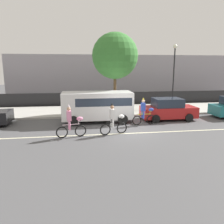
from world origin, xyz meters
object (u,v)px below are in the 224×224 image
(parade_cyclist_cobalt, at_px, (144,113))
(street_lamp_post, at_px, (174,67))
(parked_van_white, at_px, (98,104))
(parade_cyclist_zebra, at_px, (114,121))
(parade_cyclist_pink, at_px, (71,123))
(parked_car_red, at_px, (168,109))

(parade_cyclist_cobalt, height_order, street_lamp_post, street_lamp_post)
(parked_van_white, bearing_deg, street_lamp_post, 30.41)
(street_lamp_post, bearing_deg, parade_cyclist_zebra, -131.96)
(parade_cyclist_pink, relative_size, parked_van_white, 0.38)
(parked_car_red, bearing_deg, parade_cyclist_zebra, -145.79)
(parade_cyclist_cobalt, bearing_deg, street_lamp_post, 52.23)
(parked_van_white, relative_size, street_lamp_post, 0.85)
(parked_car_red, height_order, street_lamp_post, street_lamp_post)
(parade_cyclist_pink, height_order, parade_cyclist_zebra, same)
(parade_cyclist_pink, relative_size, parked_car_red, 0.47)
(parade_cyclist_pink, height_order, street_lamp_post, street_lamp_post)
(parked_van_white, height_order, street_lamp_post, street_lamp_post)
(parade_cyclist_cobalt, relative_size, parked_car_red, 0.47)
(parade_cyclist_zebra, height_order, parked_car_red, parade_cyclist_zebra)
(street_lamp_post, bearing_deg, parked_car_red, -116.69)
(parked_car_red, bearing_deg, parade_cyclist_cobalt, -150.22)
(parade_cyclist_cobalt, distance_m, street_lamp_post, 7.98)
(parade_cyclist_cobalt, distance_m, parked_van_white, 3.39)
(parked_van_white, xyz_separation_m, street_lamp_post, (7.57, 4.44, 2.71))
(parade_cyclist_pink, xyz_separation_m, parked_van_white, (1.80, 3.45, 0.44))
(parade_cyclist_pink, xyz_separation_m, parked_car_red, (7.09, 3.37, -0.06))
(street_lamp_post, bearing_deg, parade_cyclist_pink, -139.88)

